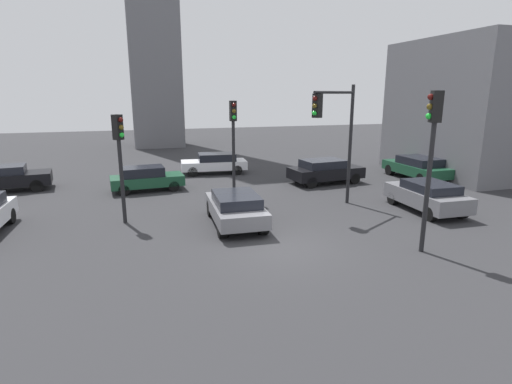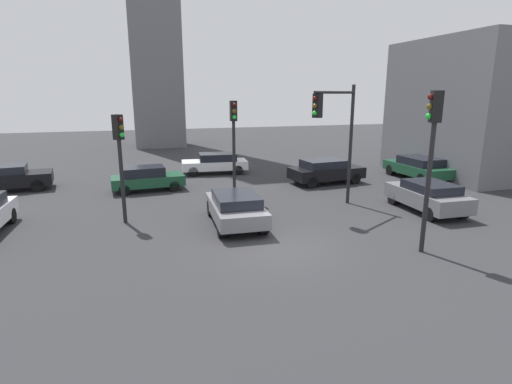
{
  "view_description": "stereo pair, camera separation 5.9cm",
  "coord_description": "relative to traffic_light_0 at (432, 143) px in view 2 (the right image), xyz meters",
  "views": [
    {
      "loc": [
        -4.82,
        -12.59,
        5.31
      ],
      "look_at": [
        -0.25,
        2.16,
        1.53
      ],
      "focal_mm": 28.22,
      "sensor_mm": 36.0,
      "label": 1
    },
    {
      "loc": [
        -4.77,
        -12.61,
        5.31
      ],
      "look_at": [
        -0.25,
        2.16,
        1.53
      ],
      "focal_mm": 28.22,
      "sensor_mm": 36.0,
      "label": 2
    }
  ],
  "objects": [
    {
      "name": "car_2",
      "position": [
        1.78,
        10.86,
        -2.99
      ],
      "size": [
        4.55,
        2.34,
        1.45
      ],
      "rotation": [
        0.0,
        0.0,
        0.09
      ],
      "color": "black",
      "rests_on": "ground_plane"
    },
    {
      "name": "building_flank",
      "position": [
        14.07,
        10.96,
        0.6
      ],
      "size": [
        10.55,
        9.29,
        8.71
      ],
      "primitive_type": "cube",
      "color": "slate",
      "rests_on": "ground_plane"
    },
    {
      "name": "car_7",
      "position": [
        7.95,
        10.24,
        -2.99
      ],
      "size": [
        1.98,
        4.64,
        1.44
      ],
      "rotation": [
        0.0,
        0.0,
        1.57
      ],
      "color": "#19472D",
      "rests_on": "ground_plane"
    },
    {
      "name": "traffic_light_1",
      "position": [
        -4.35,
        9.1,
        -0.28
      ],
      "size": [
        0.32,
        0.46,
        4.98
      ],
      "rotation": [
        0.0,
        0.0,
        -1.58
      ],
      "color": "black",
      "rests_on": "ground_plane"
    },
    {
      "name": "traffic_light_2",
      "position": [
        -0.41,
        5.75,
        0.24
      ],
      "size": [
        2.85,
        1.7,
        5.73
      ],
      "rotation": [
        0.0,
        0.0,
        -2.63
      ],
      "color": "black",
      "rests_on": "ground_plane"
    },
    {
      "name": "car_1",
      "position": [
        -5.39,
        4.73,
        -3.02
      ],
      "size": [
        2.14,
        4.32,
        1.36
      ],
      "rotation": [
        0.0,
        0.0,
        1.52
      ],
      "color": "slate",
      "rests_on": "ground_plane"
    },
    {
      "name": "traffic_light_0",
      "position": [
        0.0,
        0.0,
        0.0
      ],
      "size": [
        0.49,
        0.4,
        5.41
      ],
      "rotation": [
        0.0,
        0.0,
        2.82
      ],
      "color": "black",
      "rests_on": "ground_plane"
    },
    {
      "name": "car_0",
      "position": [
        -8.67,
        12.08,
        -3.05
      ],
      "size": [
        4.04,
        1.97,
        1.36
      ],
      "rotation": [
        0.0,
        0.0,
        0.07
      ],
      "color": "#19472D",
      "rests_on": "ground_plane"
    },
    {
      "name": "car_5",
      "position": [
        3.55,
        4.04,
        -3.01
      ],
      "size": [
        2.02,
        4.16,
        1.4
      ],
      "rotation": [
        0.0,
        0.0,
        1.53
      ],
      "color": "slate",
      "rests_on": "ground_plane"
    },
    {
      "name": "ground_plane",
      "position": [
        -4.49,
        1.83,
        -3.76
      ],
      "size": [
        101.76,
        101.76,
        0.0
      ],
      "primitive_type": "plane",
      "color": "#2D2D30"
    },
    {
      "name": "traffic_light_3",
      "position": [
        -9.79,
        6.35,
        -0.59
      ],
      "size": [
        0.47,
        0.47,
        4.51
      ],
      "rotation": [
        0.0,
        0.0,
        -0.79
      ],
      "color": "black",
      "rests_on": "ground_plane"
    },
    {
      "name": "car_4",
      "position": [
        -16.27,
        14.24,
        -2.98
      ],
      "size": [
        4.93,
        2.45,
        1.44
      ],
      "rotation": [
        0.0,
        0.0,
        0.12
      ],
      "color": "black",
      "rests_on": "ground_plane"
    },
    {
      "name": "car_6",
      "position": [
        -4.0,
        15.87,
        -3.02
      ],
      "size": [
        4.52,
        2.22,
        1.38
      ],
      "rotation": [
        0.0,
        0.0,
        3.05
      ],
      "color": "silver",
      "rests_on": "ground_plane"
    }
  ]
}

